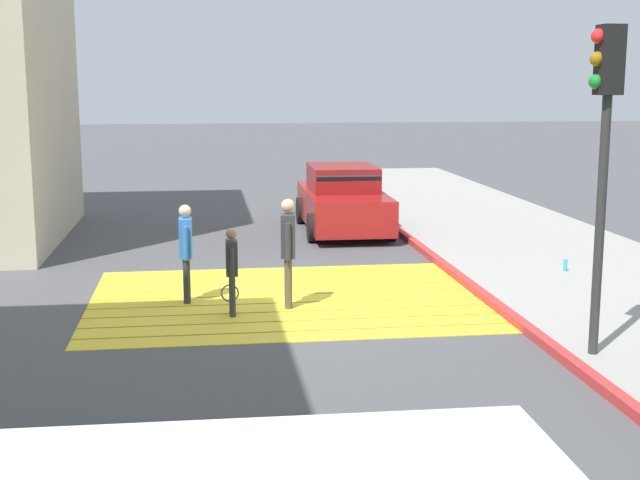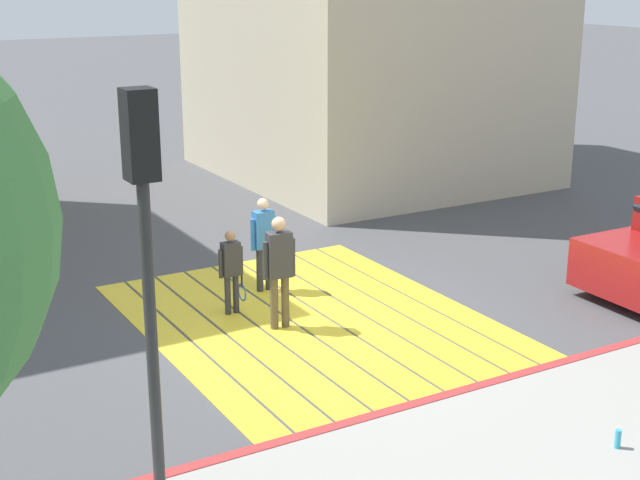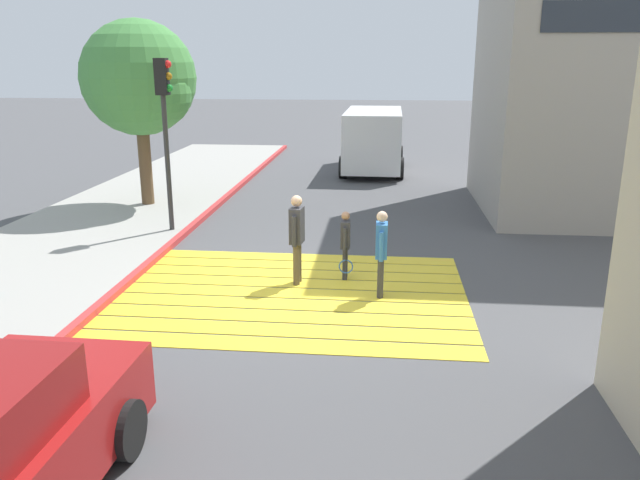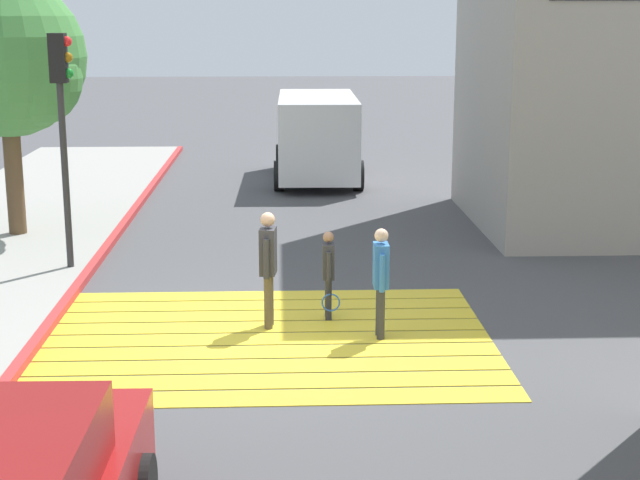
{
  "view_description": "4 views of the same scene",
  "coord_description": "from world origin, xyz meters",
  "px_view_note": "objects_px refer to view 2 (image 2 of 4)",
  "views": [
    {
      "loc": [
        1.32,
        14.08,
        3.58
      ],
      "look_at": [
        -0.58,
        -0.03,
        0.98
      ],
      "focal_mm": 49.3,
      "sensor_mm": 36.0,
      "label": 1
    },
    {
      "loc": [
        -11.44,
        6.47,
        5.28
      ],
      "look_at": [
        0.18,
        -0.25,
        1.23
      ],
      "focal_mm": 51.17,
      "sensor_mm": 36.0,
      "label": 2
    },
    {
      "loc": [
        1.58,
        -10.75,
        4.17
      ],
      "look_at": [
        0.45,
        0.59,
        0.89
      ],
      "focal_mm": 34.9,
      "sensor_mm": 36.0,
      "label": 3
    },
    {
      "loc": [
        0.21,
        -13.2,
        4.56
      ],
      "look_at": [
        0.78,
        0.93,
        1.24
      ],
      "focal_mm": 54.27,
      "sensor_mm": 36.0,
      "label": 4
    }
  ],
  "objects_px": {
    "water_bottle": "(618,439)",
    "pedestrian_child_with_racket": "(231,267)",
    "traffic_light_corner": "(144,218)",
    "pedestrian_adult_trailing": "(264,238)",
    "pedestrian_adult_lead": "(279,264)"
  },
  "relations": [
    {
      "from": "pedestrian_child_with_racket",
      "to": "pedestrian_adult_lead",
      "type": "bearing_deg",
      "value": -157.72
    },
    {
      "from": "traffic_light_corner",
      "to": "pedestrian_adult_trailing",
      "type": "relative_size",
      "value": 2.62
    },
    {
      "from": "traffic_light_corner",
      "to": "water_bottle",
      "type": "height_order",
      "value": "traffic_light_corner"
    },
    {
      "from": "water_bottle",
      "to": "pedestrian_adult_lead",
      "type": "bearing_deg",
      "value": 15.87
    },
    {
      "from": "traffic_light_corner",
      "to": "pedestrian_child_with_racket",
      "type": "xyz_separation_m",
      "value": [
        4.49,
        -2.89,
        -2.26
      ]
    },
    {
      "from": "pedestrian_adult_lead",
      "to": "pedestrian_adult_trailing",
      "type": "relative_size",
      "value": 1.08
    },
    {
      "from": "pedestrian_adult_lead",
      "to": "pedestrian_child_with_racket",
      "type": "bearing_deg",
      "value": 22.28
    },
    {
      "from": "traffic_light_corner",
      "to": "pedestrian_adult_trailing",
      "type": "xyz_separation_m",
      "value": [
        5.19,
        -3.8,
        -2.1
      ]
    },
    {
      "from": "traffic_light_corner",
      "to": "pedestrian_child_with_racket",
      "type": "distance_m",
      "value": 5.8
    },
    {
      "from": "traffic_light_corner",
      "to": "pedestrian_adult_lead",
      "type": "bearing_deg",
      "value": -42.27
    },
    {
      "from": "traffic_light_corner",
      "to": "pedestrian_adult_trailing",
      "type": "height_order",
      "value": "traffic_light_corner"
    },
    {
      "from": "pedestrian_adult_lead",
      "to": "pedestrian_adult_trailing",
      "type": "xyz_separation_m",
      "value": [
        1.61,
        -0.54,
        -0.08
      ]
    },
    {
      "from": "water_bottle",
      "to": "pedestrian_child_with_racket",
      "type": "relative_size",
      "value": 0.16
    },
    {
      "from": "pedestrian_adult_trailing",
      "to": "pedestrian_child_with_racket",
      "type": "relative_size",
      "value": 1.18
    },
    {
      "from": "water_bottle",
      "to": "pedestrian_adult_trailing",
      "type": "bearing_deg",
      "value": 7.88
    }
  ]
}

